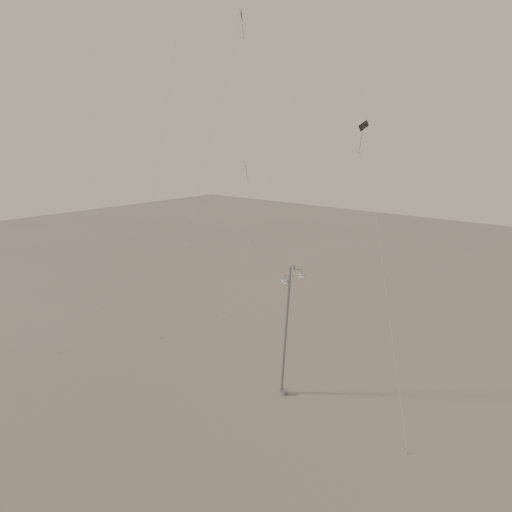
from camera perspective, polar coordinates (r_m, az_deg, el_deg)
The scene contains 6 objects.
ground at distance 32.79m, azimuth -9.56°, elevation -14.84°, with size 160.00×160.00×0.00m, color gray.
street_lamp at distance 26.47m, azimuth 4.47°, elevation -10.23°, with size 1.57×0.83×9.33m.
kite_0 at distance 46.70m, azimuth -11.42°, elevation 27.59°, with size 5.46×4.96×34.27m.
kite_1 at distance 37.65m, azimuth -4.63°, elevation 22.99°, with size 1.60×10.01×27.79m.
kite_3 at distance 36.17m, azimuth -7.44°, elevation 6.80°, with size 6.87×16.12×15.04m.
kite_4 at distance 27.54m, azimuth 16.03°, elevation 10.38°, with size 7.51×7.36×18.13m.
Camera 1 is at (21.87, -18.07, 16.43)m, focal length 28.00 mm.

